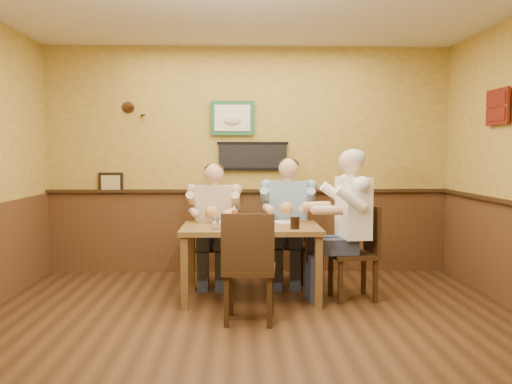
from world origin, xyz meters
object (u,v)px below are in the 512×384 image
dining_table (251,235)px  water_glass_mid (265,224)px  hot_sauce_bottle (234,217)px  water_glass_left (215,223)px  chair_near_side (249,267)px  cola_tumbler (295,223)px  salt_shaker (245,221)px  diner_blue_polo (289,227)px  chair_back_left (215,246)px  diner_white_elder (353,232)px  chair_back_right (288,243)px  pepper_shaker (245,222)px  chair_right_end (353,252)px  diner_tan_shirt (214,230)px

dining_table → water_glass_mid: (0.13, -0.25, 0.15)m
hot_sauce_bottle → water_glass_left: bearing=-131.9°
chair_near_side → hot_sauce_bottle: (-0.14, 0.78, 0.35)m
cola_tumbler → salt_shaker: 0.54m
diner_blue_polo → water_glass_left: (-0.80, -0.93, 0.16)m
dining_table → cola_tumbler: 0.51m
chair_back_left → water_glass_left: (0.05, -0.89, 0.37)m
diner_white_elder → salt_shaker: (-1.09, 0.04, 0.11)m
water_glass_left → salt_shaker: size_ratio=1.14×
chair_back_right → diner_blue_polo: (0.00, -0.00, 0.19)m
diner_blue_polo → diner_white_elder: size_ratio=0.94×
chair_back_left → pepper_shaker: bearing=-62.2°
chair_back_left → water_glass_mid: (0.53, -0.92, 0.37)m
diner_white_elder → salt_shaker: 1.10m
chair_right_end → water_glass_mid: chair_right_end is taller
chair_back_left → salt_shaker: bearing=-61.0°
dining_table → chair_near_side: (-0.03, -0.79, -0.17)m
chair_back_left → diner_tan_shirt: 0.19m
diner_tan_shirt → salt_shaker: diner_tan_shirt is taller
chair_near_side → diner_tan_shirt: diner_tan_shirt is taller
diner_blue_polo → chair_near_side: bearing=-99.3°
diner_tan_shirt → water_glass_left: diner_tan_shirt is taller
diner_blue_polo → pepper_shaker: size_ratio=12.74×
diner_tan_shirt → cola_tumbler: diner_tan_shirt is taller
diner_white_elder → water_glass_left: (-1.39, -0.17, 0.12)m
water_glass_mid → cola_tumbler: 0.29m
diner_white_elder → chair_back_left: bearing=-123.2°
salt_shaker → pepper_shaker: 0.03m
chair_right_end → diner_tan_shirt: size_ratio=0.78×
diner_tan_shirt → cola_tumbler: size_ratio=10.18×
diner_tan_shirt → diner_white_elder: diner_white_elder is taller
dining_table → chair_near_side: 0.81m
diner_blue_polo → cola_tumbler: 0.97m
chair_near_side → salt_shaker: chair_near_side is taller
dining_table → diner_tan_shirt: size_ratio=1.13×
chair_right_end → water_glass_left: 1.44m
chair_near_side → salt_shaker: size_ratio=9.91×
dining_table → chair_right_end: 1.05m
dining_table → pepper_shaker: 0.16m
chair_right_end → diner_white_elder: (0.00, 0.00, 0.21)m
chair_near_side → diner_white_elder: (1.07, 0.75, 0.20)m
dining_table → pepper_shaker: size_ratio=13.84×
chair_near_side → pepper_shaker: size_ratio=9.72×
dining_table → diner_blue_polo: bearing=58.2°
chair_back_left → dining_table: bearing=-57.1°
chair_back_right → chair_back_left: bearing=-168.8°
pepper_shaker → diner_white_elder: bearing=-0.2°
water_glass_mid → cola_tumbler: size_ratio=0.89×
hot_sauce_bottle → chair_back_left: bearing=108.5°
diner_white_elder → salt_shaker: size_ratio=13.84×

